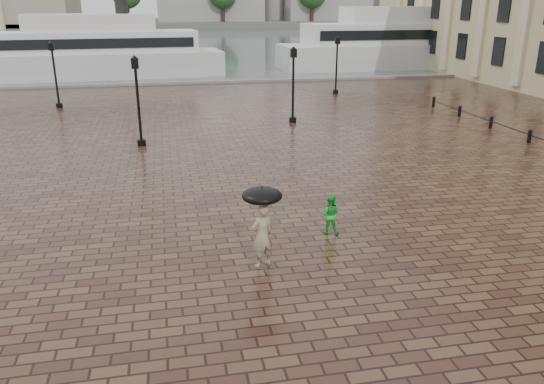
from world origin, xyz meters
The scene contains 11 objects.
ground centered at (0.00, 0.00, 0.00)m, with size 300.00×300.00×0.00m, color #321D17.
harbour_water centered at (0.00, 92.00, 0.00)m, with size 240.00×240.00×0.00m, color #455154.
quay_edge centered at (0.00, 32.00, 0.00)m, with size 80.00×0.60×0.30m, color slate.
far_shore centered at (0.00, 160.00, 1.00)m, with size 300.00×60.00×2.00m, color #4C4C47.
bollard_row centered at (14.00, 6.50, 0.40)m, with size 0.22×21.22×0.73m.
street_lamps centered at (-1.50, 17.50, 2.33)m, with size 21.44×14.44×4.40m.
adult_pedestrian centered at (-2.30, -4.37, 0.93)m, with size 0.67×0.44×1.85m, color gray.
child_pedestrian centered at (0.20, -2.61, 0.65)m, with size 0.63×0.49×1.30m, color green.
ferry_near centered at (-11.18, 38.40, 2.46)m, with size 25.31×7.68×8.19m.
ferry_far centered at (21.91, 40.49, 2.72)m, with size 27.72×7.29×9.04m.
umbrella centered at (-2.30, -4.37, 2.09)m, with size 1.10×1.10×1.19m.
Camera 1 is at (-4.67, -17.45, 6.94)m, focal length 35.00 mm.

